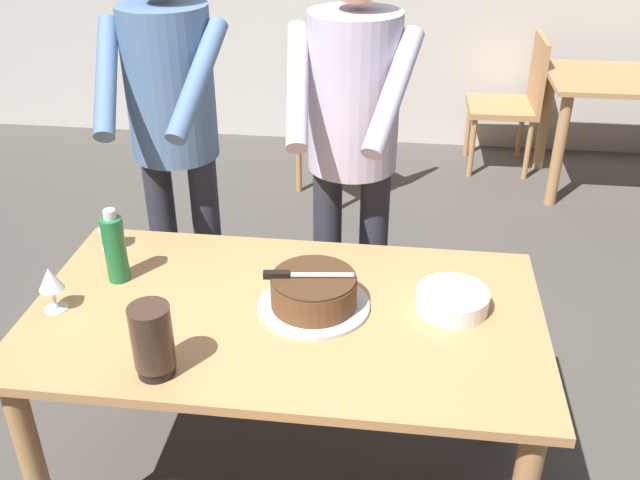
{
  "coord_description": "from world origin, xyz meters",
  "views": [
    {
      "loc": [
        0.32,
        -1.72,
        1.99
      ],
      "look_at": [
        0.08,
        0.18,
        0.9
      ],
      "focal_mm": 39.72,
      "sensor_mm": 36.0,
      "label": 1
    }
  ],
  "objects_px": {
    "wine_glass_near": "(108,221)",
    "background_chair_0": "(347,124)",
    "main_dining_table": "(286,341)",
    "water_bottle": "(115,248)",
    "hurricane_lamp": "(153,340)",
    "background_chair_1": "(514,99)",
    "cake_knife": "(289,275)",
    "plate_stack": "(452,300)",
    "cake_on_platter": "(314,293)",
    "person_standing_beside": "(173,123)",
    "wine_glass_far": "(50,280)",
    "person_cutting_cake": "(352,134)",
    "background_table": "(628,103)"
  },
  "relations": [
    {
      "from": "main_dining_table",
      "to": "hurricane_lamp",
      "type": "bearing_deg",
      "value": -132.11
    },
    {
      "from": "plate_stack",
      "to": "cake_knife",
      "type": "bearing_deg",
      "value": -173.6
    },
    {
      "from": "cake_on_platter",
      "to": "plate_stack",
      "type": "distance_m",
      "value": 0.42
    },
    {
      "from": "cake_on_platter",
      "to": "cake_knife",
      "type": "height_order",
      "value": "cake_knife"
    },
    {
      "from": "main_dining_table",
      "to": "background_chair_1",
      "type": "bearing_deg",
      "value": 70.58
    },
    {
      "from": "wine_glass_far",
      "to": "person_standing_beside",
      "type": "bearing_deg",
      "value": 77.66
    },
    {
      "from": "plate_stack",
      "to": "hurricane_lamp",
      "type": "bearing_deg",
      "value": -153.21
    },
    {
      "from": "cake_knife",
      "to": "background_chair_0",
      "type": "xyz_separation_m",
      "value": [
        -0.03,
        2.29,
        -0.37
      ]
    },
    {
      "from": "cake_knife",
      "to": "background_chair_1",
      "type": "xyz_separation_m",
      "value": [
        1.02,
        2.92,
        -0.37
      ]
    },
    {
      "from": "cake_on_platter",
      "to": "person_cutting_cake",
      "type": "xyz_separation_m",
      "value": [
        0.06,
        0.61,
        0.27
      ]
    },
    {
      "from": "cake_on_platter",
      "to": "person_standing_beside",
      "type": "height_order",
      "value": "person_standing_beside"
    },
    {
      "from": "wine_glass_near",
      "to": "background_chair_0",
      "type": "bearing_deg",
      "value": 72.25
    },
    {
      "from": "wine_glass_far",
      "to": "hurricane_lamp",
      "type": "relative_size",
      "value": 0.69
    },
    {
      "from": "background_chair_0",
      "to": "hurricane_lamp",
      "type": "bearing_deg",
      "value": -95.94
    },
    {
      "from": "person_standing_beside",
      "to": "cake_on_platter",
      "type": "bearing_deg",
      "value": -46.51
    },
    {
      "from": "main_dining_table",
      "to": "cake_on_platter",
      "type": "relative_size",
      "value": 4.56
    },
    {
      "from": "cake_on_platter",
      "to": "water_bottle",
      "type": "bearing_deg",
      "value": 173.03
    },
    {
      "from": "wine_glass_near",
      "to": "background_chair_0",
      "type": "height_order",
      "value": "background_chair_0"
    },
    {
      "from": "main_dining_table",
      "to": "water_bottle",
      "type": "bearing_deg",
      "value": 168.89
    },
    {
      "from": "wine_glass_near",
      "to": "hurricane_lamp",
      "type": "bearing_deg",
      "value": -59.3
    },
    {
      "from": "main_dining_table",
      "to": "hurricane_lamp",
      "type": "xyz_separation_m",
      "value": [
        -0.29,
        -0.32,
        0.22
      ]
    },
    {
      "from": "wine_glass_far",
      "to": "water_bottle",
      "type": "bearing_deg",
      "value": 55.4
    },
    {
      "from": "wine_glass_far",
      "to": "background_chair_1",
      "type": "xyz_separation_m",
      "value": [
        1.72,
        3.02,
        -0.36
      ]
    },
    {
      "from": "main_dining_table",
      "to": "person_cutting_cake",
      "type": "xyz_separation_m",
      "value": [
        0.14,
        0.64,
        0.44
      ]
    },
    {
      "from": "main_dining_table",
      "to": "person_cutting_cake",
      "type": "relative_size",
      "value": 0.9
    },
    {
      "from": "background_table",
      "to": "person_standing_beside",
      "type": "bearing_deg",
      "value": -137.85
    },
    {
      "from": "plate_stack",
      "to": "background_chair_0",
      "type": "distance_m",
      "value": 2.32
    },
    {
      "from": "hurricane_lamp",
      "to": "background_chair_1",
      "type": "relative_size",
      "value": 0.23
    },
    {
      "from": "person_standing_beside",
      "to": "background_chair_1",
      "type": "relative_size",
      "value": 1.91
    },
    {
      "from": "cake_knife",
      "to": "plate_stack",
      "type": "distance_m",
      "value": 0.5
    },
    {
      "from": "cake_knife",
      "to": "water_bottle",
      "type": "xyz_separation_m",
      "value": [
        -0.57,
        0.09,
        -0.0
      ]
    },
    {
      "from": "main_dining_table",
      "to": "background_chair_1",
      "type": "relative_size",
      "value": 1.72
    },
    {
      "from": "cake_on_platter",
      "to": "wine_glass_near",
      "type": "bearing_deg",
      "value": 160.04
    },
    {
      "from": "person_cutting_cake",
      "to": "person_standing_beside",
      "type": "bearing_deg",
      "value": 177.43
    },
    {
      "from": "background_table",
      "to": "background_chair_1",
      "type": "distance_m",
      "value": 0.7
    },
    {
      "from": "person_standing_beside",
      "to": "background_table",
      "type": "distance_m",
      "value": 3.02
    },
    {
      "from": "wine_glass_far",
      "to": "wine_glass_near",
      "type": "bearing_deg",
      "value": 85.93
    },
    {
      "from": "wine_glass_far",
      "to": "hurricane_lamp",
      "type": "height_order",
      "value": "hurricane_lamp"
    },
    {
      "from": "main_dining_table",
      "to": "water_bottle",
      "type": "distance_m",
      "value": 0.61
    },
    {
      "from": "cake_knife",
      "to": "background_table",
      "type": "bearing_deg",
      "value": 57.78
    },
    {
      "from": "wine_glass_far",
      "to": "background_table",
      "type": "bearing_deg",
      "value": 49.21
    },
    {
      "from": "main_dining_table",
      "to": "background_chair_1",
      "type": "xyz_separation_m",
      "value": [
        1.04,
        2.94,
        -0.15
      ]
    },
    {
      "from": "plate_stack",
      "to": "person_standing_beside",
      "type": "height_order",
      "value": "person_standing_beside"
    },
    {
      "from": "hurricane_lamp",
      "to": "background_table",
      "type": "bearing_deg",
      "value": 56.61
    },
    {
      "from": "main_dining_table",
      "to": "wine_glass_near",
      "type": "height_order",
      "value": "wine_glass_near"
    },
    {
      "from": "water_bottle",
      "to": "person_standing_beside",
      "type": "bearing_deg",
      "value": 86.39
    },
    {
      "from": "water_bottle",
      "to": "background_chair_1",
      "type": "relative_size",
      "value": 0.28
    },
    {
      "from": "cake_on_platter",
      "to": "water_bottle",
      "type": "distance_m",
      "value": 0.65
    },
    {
      "from": "water_bottle",
      "to": "hurricane_lamp",
      "type": "height_order",
      "value": "water_bottle"
    },
    {
      "from": "cake_on_platter",
      "to": "background_chair_1",
      "type": "relative_size",
      "value": 0.38
    }
  ]
}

